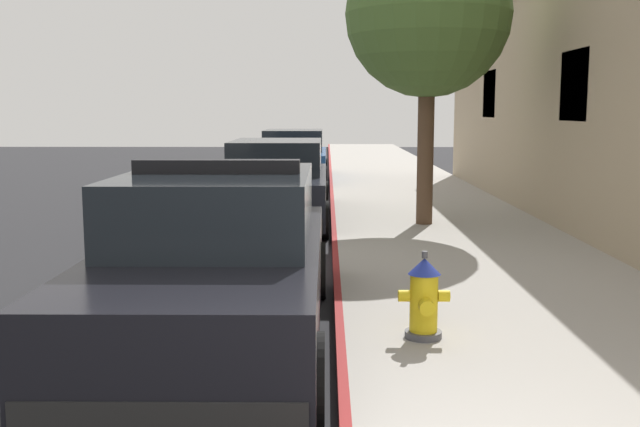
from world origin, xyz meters
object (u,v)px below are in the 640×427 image
(fire_hydrant, at_px, (424,298))
(street_tree, at_px, (428,15))
(police_cruiser, at_px, (218,264))
(parked_car_dark_far, at_px, (294,158))
(parked_car_silver_ahead, at_px, (277,184))

(fire_hydrant, distance_m, street_tree, 7.29)
(police_cruiser, xyz_separation_m, parked_car_dark_far, (0.03, 14.79, -0.00))
(parked_car_dark_far, xyz_separation_m, fire_hydrant, (1.79, -15.14, -0.22))
(police_cruiser, distance_m, street_tree, 7.34)
(fire_hydrant, bearing_deg, parked_car_silver_ahead, 103.07)
(police_cruiser, relative_size, parked_car_dark_far, 1.00)
(parked_car_dark_far, bearing_deg, parked_car_silver_ahead, -89.88)
(police_cruiser, bearing_deg, parked_car_dark_far, 89.89)
(police_cruiser, bearing_deg, parked_car_silver_ahead, 89.66)
(parked_car_dark_far, bearing_deg, street_tree, -72.97)
(police_cruiser, height_order, parked_car_silver_ahead, police_cruiser)
(parked_car_silver_ahead, relative_size, parked_car_dark_far, 1.00)
(fire_hydrant, xyz_separation_m, street_tree, (0.85, 6.51, 3.17))
(parked_car_silver_ahead, bearing_deg, police_cruiser, -90.34)
(parked_car_silver_ahead, bearing_deg, fire_hydrant, -76.93)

